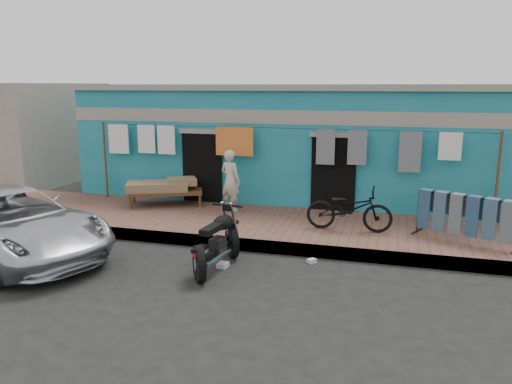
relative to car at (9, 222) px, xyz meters
name	(u,v)px	position (x,y,z in m)	size (l,w,h in m)	color
ground	(225,279)	(4.50, 0.01, -0.69)	(80.00, 80.00, 0.00)	black
sidewalk	(268,226)	(4.50, 3.01, -0.57)	(28.00, 3.00, 0.25)	brown
curb	(250,245)	(4.50, 1.56, -0.57)	(28.00, 0.10, 0.25)	gray
building	(301,141)	(4.50, 7.00, 0.99)	(12.20, 5.20, 3.36)	#187183
neighbor_left	(1,132)	(-6.50, 7.01, 1.01)	(6.00, 5.00, 3.40)	#9E9384
clothesline	(265,148)	(4.10, 4.26, 1.11)	(10.06, 0.06, 2.10)	brown
car	(9,222)	(0.00, 0.00, 0.00)	(2.23, 4.91, 1.38)	silver
seated_person	(230,180)	(3.35, 3.75, 0.32)	(0.55, 0.37, 1.53)	#C1B6A0
bicycle	(349,204)	(6.37, 2.78, 0.15)	(0.64, 1.82, 1.18)	black
motorcycle	(217,240)	(4.19, 0.45, -0.13)	(0.78, 1.78, 1.12)	black
charpoy	(166,192)	(1.52, 3.85, -0.11)	(2.20, 1.64, 0.67)	brown
jeans_rack	(465,217)	(8.69, 2.66, 0.05)	(2.03, 1.23, 0.99)	black
litter_a	(199,256)	(3.65, 0.91, -0.65)	(0.17, 0.13, 0.08)	silver
litter_b	(312,261)	(5.84, 1.21, -0.65)	(0.16, 0.12, 0.08)	silver
litter_c	(223,265)	(4.28, 0.53, -0.65)	(0.22, 0.18, 0.09)	silver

